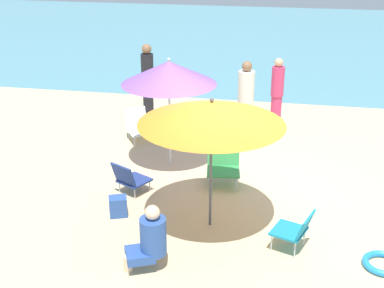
{
  "coord_description": "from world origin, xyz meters",
  "views": [
    {
      "loc": [
        0.49,
        -7.31,
        4.19
      ],
      "look_at": [
        -1.03,
        0.82,
        0.7
      ],
      "focal_mm": 49.59,
      "sensor_mm": 36.0,
      "label": 1
    }
  ],
  "objects_px": {
    "swim_ring": "(383,264)",
    "beach_chair_b": "(130,178)",
    "person_a": "(277,94)",
    "beach_bag": "(118,206)",
    "umbrella_purple": "(169,73)",
    "umbrella_orange": "(212,113)",
    "beach_chair_c": "(138,125)",
    "person_b": "(245,105)",
    "beach_chair_d": "(295,229)",
    "person_d": "(150,238)",
    "beach_chair_a": "(223,166)",
    "person_c": "(148,81)"
  },
  "relations": [
    {
      "from": "swim_ring",
      "to": "beach_chair_b",
      "type": "bearing_deg",
      "value": 161.03
    },
    {
      "from": "person_a",
      "to": "beach_bag",
      "type": "bearing_deg",
      "value": -71.07
    },
    {
      "from": "umbrella_purple",
      "to": "swim_ring",
      "type": "height_order",
      "value": "umbrella_purple"
    },
    {
      "from": "umbrella_orange",
      "to": "beach_chair_b",
      "type": "height_order",
      "value": "umbrella_orange"
    },
    {
      "from": "beach_chair_c",
      "to": "person_a",
      "type": "xyz_separation_m",
      "value": [
        2.77,
        1.06,
        0.5
      ]
    },
    {
      "from": "umbrella_orange",
      "to": "person_a",
      "type": "xyz_separation_m",
      "value": [
        0.79,
        4.12,
        -0.96
      ]
    },
    {
      "from": "person_b",
      "to": "umbrella_orange",
      "type": "bearing_deg",
      "value": -96.94
    },
    {
      "from": "beach_chair_d",
      "to": "person_d",
      "type": "distance_m",
      "value": 1.99
    },
    {
      "from": "beach_bag",
      "to": "beach_chair_c",
      "type": "bearing_deg",
      "value": 100.28
    },
    {
      "from": "beach_chair_a",
      "to": "swim_ring",
      "type": "relative_size",
      "value": 1.16
    },
    {
      "from": "umbrella_purple",
      "to": "person_c",
      "type": "relative_size",
      "value": 1.17
    },
    {
      "from": "person_a",
      "to": "umbrella_purple",
      "type": "bearing_deg",
      "value": -83.68
    },
    {
      "from": "beach_chair_d",
      "to": "beach_bag",
      "type": "xyz_separation_m",
      "value": [
        -2.67,
        0.44,
        -0.18
      ]
    },
    {
      "from": "umbrella_purple",
      "to": "swim_ring",
      "type": "distance_m",
      "value": 4.65
    },
    {
      "from": "person_b",
      "to": "person_c",
      "type": "distance_m",
      "value": 2.63
    },
    {
      "from": "person_c",
      "to": "person_d",
      "type": "distance_m",
      "value": 5.71
    },
    {
      "from": "beach_chair_b",
      "to": "beach_chair_d",
      "type": "distance_m",
      "value": 2.92
    },
    {
      "from": "person_c",
      "to": "person_d",
      "type": "xyz_separation_m",
      "value": [
        1.49,
        -5.5,
        -0.45
      ]
    },
    {
      "from": "umbrella_purple",
      "to": "beach_chair_b",
      "type": "xyz_separation_m",
      "value": [
        -0.39,
        -1.28,
        -1.46
      ]
    },
    {
      "from": "umbrella_orange",
      "to": "swim_ring",
      "type": "height_order",
      "value": "umbrella_orange"
    },
    {
      "from": "beach_chair_a",
      "to": "person_a",
      "type": "relative_size",
      "value": 0.4
    },
    {
      "from": "umbrella_orange",
      "to": "beach_chair_a",
      "type": "height_order",
      "value": "umbrella_orange"
    },
    {
      "from": "beach_chair_d",
      "to": "person_b",
      "type": "height_order",
      "value": "person_b"
    },
    {
      "from": "beach_chair_a",
      "to": "beach_bag",
      "type": "distance_m",
      "value": 2.01
    },
    {
      "from": "beach_chair_d",
      "to": "swim_ring",
      "type": "bearing_deg",
      "value": -168.36
    },
    {
      "from": "beach_chair_a",
      "to": "beach_chair_d",
      "type": "bearing_deg",
      "value": 25.99
    },
    {
      "from": "beach_chair_d",
      "to": "person_c",
      "type": "bearing_deg",
      "value": -34.62
    },
    {
      "from": "umbrella_purple",
      "to": "person_a",
      "type": "xyz_separation_m",
      "value": [
        1.84,
        2.13,
        -0.94
      ]
    },
    {
      "from": "beach_chair_b",
      "to": "swim_ring",
      "type": "relative_size",
      "value": 1.25
    },
    {
      "from": "umbrella_purple",
      "to": "person_a",
      "type": "bearing_deg",
      "value": 49.12
    },
    {
      "from": "beach_chair_c",
      "to": "swim_ring",
      "type": "height_order",
      "value": "beach_chair_c"
    },
    {
      "from": "beach_chair_b",
      "to": "umbrella_orange",
      "type": "bearing_deg",
      "value": -87.6
    },
    {
      "from": "person_d",
      "to": "beach_bag",
      "type": "bearing_deg",
      "value": -79.96
    },
    {
      "from": "beach_chair_a",
      "to": "person_c",
      "type": "height_order",
      "value": "person_c"
    },
    {
      "from": "umbrella_purple",
      "to": "person_c",
      "type": "xyz_separation_m",
      "value": [
        -1.03,
        2.31,
        -0.86
      ]
    },
    {
      "from": "beach_chair_b",
      "to": "beach_chair_c",
      "type": "xyz_separation_m",
      "value": [
        -0.53,
        2.35,
        0.02
      ]
    },
    {
      "from": "beach_chair_b",
      "to": "person_d",
      "type": "bearing_deg",
      "value": -127.51
    },
    {
      "from": "beach_chair_c",
      "to": "beach_bag",
      "type": "distance_m",
      "value": 3.11
    },
    {
      "from": "umbrella_purple",
      "to": "umbrella_orange",
      "type": "bearing_deg",
      "value": -62.06
    },
    {
      "from": "beach_bag",
      "to": "person_c",
      "type": "bearing_deg",
      "value": 98.74
    },
    {
      "from": "umbrella_orange",
      "to": "person_c",
      "type": "distance_m",
      "value": 4.86
    },
    {
      "from": "umbrella_orange",
      "to": "beach_chair_c",
      "type": "relative_size",
      "value": 2.77
    },
    {
      "from": "beach_chair_d",
      "to": "beach_bag",
      "type": "relative_size",
      "value": 2.0
    },
    {
      "from": "beach_chair_d",
      "to": "umbrella_orange",
      "type": "bearing_deg",
      "value": 0.85
    },
    {
      "from": "person_a",
      "to": "person_b",
      "type": "bearing_deg",
      "value": -70.77
    },
    {
      "from": "beach_chair_d",
      "to": "person_c",
      "type": "relative_size",
      "value": 0.36
    },
    {
      "from": "person_b",
      "to": "beach_bag",
      "type": "bearing_deg",
      "value": -121.25
    },
    {
      "from": "umbrella_purple",
      "to": "person_b",
      "type": "distance_m",
      "value": 1.86
    },
    {
      "from": "person_a",
      "to": "beach_chair_b",
      "type": "bearing_deg",
      "value": -76.04
    },
    {
      "from": "beach_chair_c",
      "to": "beach_bag",
      "type": "relative_size",
      "value": 2.37
    }
  ]
}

